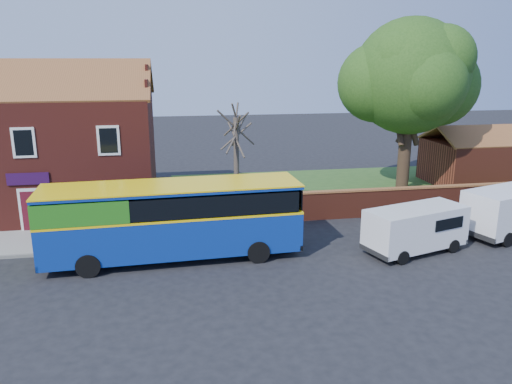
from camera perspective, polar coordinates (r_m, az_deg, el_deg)
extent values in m
plane|color=black|center=(20.08, -9.17, -10.44)|extent=(120.00, 120.00, 0.00)
cube|color=gray|center=(26.34, -24.87, -5.28)|extent=(18.00, 3.50, 0.12)
cube|color=slate|center=(24.76, -25.87, -6.63)|extent=(18.00, 0.15, 0.14)
cube|color=#426B28|center=(34.82, 12.33, 0.45)|extent=(26.00, 12.00, 0.04)
cube|color=maroon|center=(30.95, -22.90, 3.94)|extent=(12.00, 8.00, 6.50)
cube|color=brown|center=(28.56, -24.65, 11.55)|extent=(12.30, 4.08, 2.16)
cube|color=brown|center=(32.45, -22.90, 11.99)|extent=(12.30, 4.08, 2.16)
cube|color=black|center=(26.88, -25.02, 5.12)|extent=(1.10, 0.06, 1.50)
cube|color=#4C0F19|center=(27.59, -24.24, -2.05)|extent=(0.95, 0.04, 2.10)
cube|color=silver|center=(27.60, -24.24, -1.94)|extent=(1.20, 0.06, 2.30)
cube|color=#2A0B34|center=(27.17, -24.62, 1.38)|extent=(2.00, 0.06, 0.60)
cube|color=maroon|center=(29.36, 16.75, -1.08)|extent=(22.00, 0.30, 1.50)
cube|color=brown|center=(29.16, 16.87, 0.43)|extent=(22.00, 0.38, 0.10)
cube|color=maroon|center=(38.77, 24.90, 3.11)|extent=(8.00, 5.00, 3.00)
cube|color=brown|center=(37.45, 26.32, 5.77)|extent=(8.20, 2.56, 1.24)
cube|color=brown|center=(39.47, 24.21, 6.40)|extent=(8.20, 2.56, 1.24)
cube|color=navy|center=(22.18, -9.40, -4.43)|extent=(11.09, 3.21, 1.75)
cube|color=yellow|center=(21.91, -9.49, -2.28)|extent=(11.11, 3.23, 0.10)
cube|color=black|center=(21.76, -9.55, -0.96)|extent=(10.65, 3.21, 0.87)
cube|color=#297D1B|center=(21.92, -19.05, -1.47)|extent=(3.85, 2.94, 0.93)
cube|color=navy|center=(21.61, -9.62, 0.55)|extent=(11.09, 3.21, 0.14)
cube|color=yellow|center=(21.59, -9.63, 0.75)|extent=(11.13, 3.25, 0.06)
cylinder|color=black|center=(21.39, -18.64, -7.98)|extent=(1.00, 0.32, 0.99)
cylinder|color=black|center=(23.78, -18.01, -5.59)|extent=(1.00, 0.32, 0.99)
cylinder|color=black|center=(21.67, 0.27, -6.85)|extent=(1.00, 0.32, 0.99)
cylinder|color=black|center=(24.04, -1.07, -4.61)|extent=(1.00, 0.32, 0.99)
cube|color=white|center=(23.75, 17.77, -3.84)|extent=(5.07, 3.18, 1.79)
cube|color=black|center=(25.16, 21.29, -2.44)|extent=(0.54, 1.56, 0.71)
cube|color=black|center=(25.63, 21.36, -4.69)|extent=(0.65, 1.84, 0.23)
cylinder|color=black|center=(22.45, 16.38, -7.20)|extent=(0.66, 0.39, 0.62)
cylinder|color=black|center=(23.66, 13.47, -5.83)|extent=(0.66, 0.39, 0.62)
cylinder|color=black|center=(24.52, 21.59, -5.76)|extent=(0.66, 0.39, 0.62)
cylinder|color=black|center=(25.64, 18.67, -4.59)|extent=(0.66, 0.39, 0.62)
cylinder|color=black|center=(26.27, 26.78, -4.87)|extent=(0.75, 0.43, 0.71)
cylinder|color=black|center=(27.40, 23.34, -3.69)|extent=(0.75, 0.43, 0.71)
cylinder|color=black|center=(33.83, 16.55, 3.71)|extent=(0.80, 0.80, 4.60)
sphere|color=#3B651F|center=(33.27, 17.23, 12.51)|extent=(7.19, 7.19, 7.19)
sphere|color=#3B651F|center=(34.63, 20.01, 11.36)|extent=(5.20, 5.20, 5.20)
sphere|color=#3B651F|center=(33.02, 13.69, 12.04)|extent=(5.00, 5.00, 5.00)
cylinder|color=#4C4238|center=(28.60, -2.25, 3.15)|extent=(0.31, 0.31, 5.38)
cylinder|color=#4C4238|center=(28.26, -2.29, 6.96)|extent=(0.32, 2.63, 2.11)
cylinder|color=#4C4238|center=(28.29, -2.29, 6.58)|extent=(1.37, 1.94, 1.94)
cylinder|color=#4C4238|center=(28.24, -2.29, 7.35)|extent=(2.20, 1.01, 2.14)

